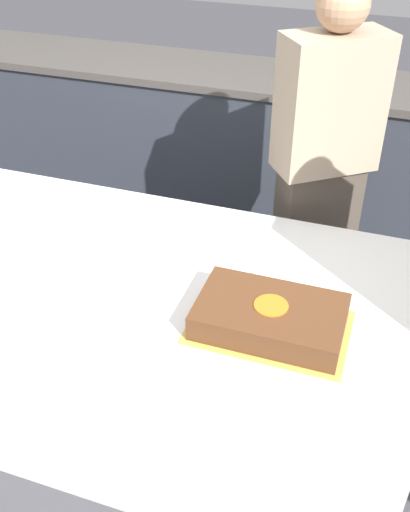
% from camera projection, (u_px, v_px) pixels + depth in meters
% --- Properties ---
extents(ground_plane, '(14.00, 14.00, 0.00)m').
position_uv_depth(ground_plane, '(146.00, 403.00, 2.53)').
color(ground_plane, '#424247').
extents(back_counter, '(4.40, 0.58, 0.92)m').
position_uv_depth(back_counter, '(249.00, 151.00, 3.46)').
color(back_counter, '#333842').
rests_on(back_counter, ground_plane).
extents(dining_table, '(2.00, 0.96, 0.72)m').
position_uv_depth(dining_table, '(140.00, 340.00, 2.32)').
color(dining_table, white).
rests_on(dining_table, ground_plane).
extents(cake, '(0.49, 0.32, 0.09)m').
position_uv_depth(cake, '(270.00, 317.00, 1.82)').
color(cake, gold).
rests_on(cake, dining_table).
extents(side_plate_near_cake, '(0.18, 0.18, 0.00)m').
position_uv_depth(side_plate_near_cake, '(278.00, 273.00, 2.07)').
color(side_plate_near_cake, white).
rests_on(side_plate_near_cake, dining_table).
extents(person_cutting_cake, '(0.43, 0.40, 1.58)m').
position_uv_depth(person_cutting_cake, '(321.00, 177.00, 2.46)').
color(person_cutting_cake, '#4C4238').
rests_on(person_cutting_cake, ground_plane).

